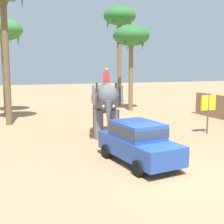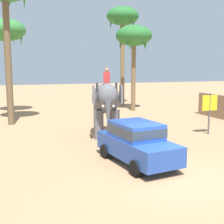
# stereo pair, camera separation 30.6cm
# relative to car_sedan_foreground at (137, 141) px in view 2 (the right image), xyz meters

# --- Properties ---
(ground_plane) EXTENTS (120.00, 120.00, 0.00)m
(ground_plane) POSITION_rel_car_sedan_foreground_xyz_m (0.61, -1.66, -0.93)
(ground_plane) COLOR tan
(car_sedan_foreground) EXTENTS (2.27, 4.28, 1.70)m
(car_sedan_foreground) POSITION_rel_car_sedan_foreground_xyz_m (0.00, 0.00, 0.00)
(car_sedan_foreground) COLOR #23479E
(car_sedan_foreground) RESTS_ON ground
(elephant_with_mahout) EXTENTS (2.44, 4.02, 3.88)m
(elephant_with_mahout) POSITION_rel_car_sedan_foreground_xyz_m (0.40, 5.11, 1.06)
(elephant_with_mahout) COLOR slate
(elephant_with_mahout) RESTS_ON ground
(palm_tree_near_hut) EXTENTS (3.20, 3.20, 9.81)m
(palm_tree_near_hut) POSITION_rel_car_sedan_foreground_xyz_m (6.38, 17.84, 7.62)
(palm_tree_near_hut) COLOR brown
(palm_tree_near_hut) RESTS_ON ground
(palm_tree_left_of_road) EXTENTS (3.20, 3.20, 7.55)m
(palm_tree_left_of_road) POSITION_rel_car_sedan_foreground_xyz_m (5.94, 14.03, 5.52)
(palm_tree_left_of_road) COLOR brown
(palm_tree_left_of_road) RESTS_ON ground
(palm_tree_far_back) EXTENTS (3.20, 3.20, 7.81)m
(palm_tree_far_back) POSITION_rel_car_sedan_foreground_xyz_m (-4.68, 15.84, 5.77)
(palm_tree_far_back) COLOR brown
(palm_tree_far_back) RESTS_ON ground
(signboard_yellow) EXTENTS (1.00, 0.10, 2.40)m
(signboard_yellow) POSITION_rel_car_sedan_foreground_xyz_m (6.25, 3.59, 0.76)
(signboard_yellow) COLOR #4C4C51
(signboard_yellow) RESTS_ON ground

